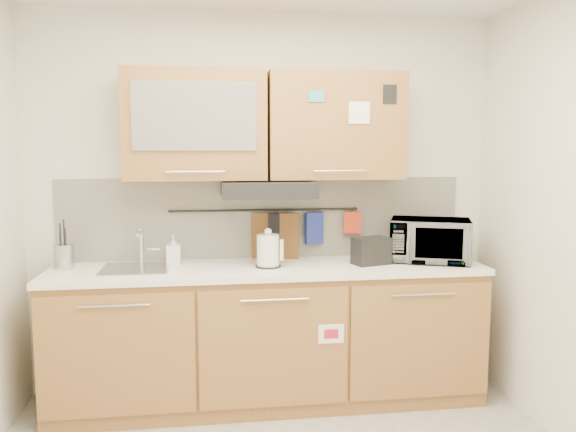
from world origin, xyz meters
name	(u,v)px	position (x,y,z in m)	size (l,w,h in m)	color
wall_back	(264,204)	(0.00, 1.50, 1.30)	(3.20, 3.20, 0.00)	silver
base_cabinet	(269,342)	(0.00, 1.19, 0.41)	(2.80, 0.64, 0.88)	#A36B39
countertop	(269,269)	(0.00, 1.19, 0.90)	(2.82, 0.62, 0.04)	white
backsplash	(264,218)	(0.00, 1.49, 1.20)	(2.80, 0.02, 0.56)	silver
upper_cabinets	(266,126)	(0.00, 1.32, 1.83)	(1.82, 0.37, 0.70)	#A36B39
range_hood	(268,189)	(0.00, 1.25, 1.42)	(0.60, 0.46, 0.10)	black
sink	(136,268)	(-0.85, 1.21, 0.92)	(0.42, 0.40, 0.26)	silver
utensil_rail	(265,210)	(0.00, 1.45, 1.26)	(0.02, 0.02, 1.30)	black
utensil_crock	(64,256)	(-1.30, 1.28, 1.00)	(0.15, 0.15, 0.31)	#ACADB1
kettle	(268,252)	(-0.01, 1.16, 1.02)	(0.19, 0.19, 0.26)	silver
toaster	(371,251)	(0.68, 1.15, 1.01)	(0.27, 0.20, 0.18)	black
microwave	(430,240)	(1.10, 1.20, 1.06)	(0.52, 0.35, 0.29)	#999999
soap_bottle	(174,250)	(-0.62, 1.32, 1.02)	(0.09, 0.09, 0.20)	#999999
cutting_board	(275,242)	(0.07, 1.44, 1.04)	(0.33, 0.02, 0.41)	brown
oven_mitt	(314,228)	(0.34, 1.44, 1.13)	(0.13, 0.03, 0.22)	navy
dark_pouch	(278,229)	(0.09, 1.44, 1.13)	(0.14, 0.04, 0.22)	black
pot_holder	(352,223)	(0.62, 1.44, 1.16)	(0.12, 0.02, 0.15)	#B93118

